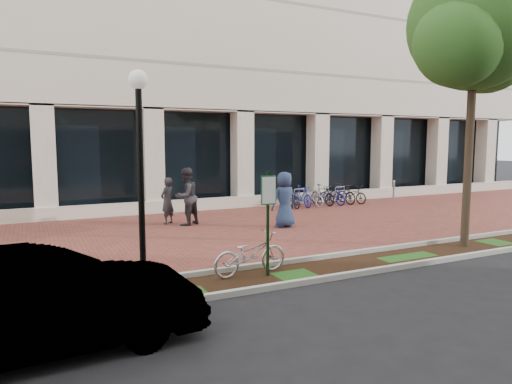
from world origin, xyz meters
name	(u,v)px	position (x,y,z in m)	size (l,w,h in m)	color
ground	(249,228)	(0.00, 0.00, 0.00)	(120.00, 120.00, 0.00)	black
brick_plaza	(249,228)	(0.00, 0.00, 0.01)	(40.00, 9.00, 0.01)	brown
planting_strip	(346,266)	(0.00, -5.25, 0.01)	(40.00, 1.50, 0.01)	black
curb_plaza_side	(327,256)	(0.00, -4.50, 0.06)	(40.00, 0.12, 0.12)	#B3B4A9
curb_street_side	(367,272)	(0.00, -6.00, 0.06)	(40.00, 0.12, 0.12)	#B3B4A9
near_office_building	(162,2)	(0.00, 10.47, 10.05)	(40.00, 12.12, 16.00)	beige
parking_sign	(268,209)	(-2.00, -5.17, 1.45)	(0.34, 0.07, 2.26)	#123314
lamppost	(140,168)	(-4.58, -4.91, 2.37)	(0.36, 0.36, 4.19)	black
street_tree	(475,33)	(4.27, -5.00, 5.74)	(4.17, 3.47, 7.70)	#4B3D2B
locked_bicycle	(250,254)	(-2.28, -4.89, 0.46)	(0.61, 1.76, 0.92)	silver
pedestrian_left	(167,201)	(-2.23, 1.95, 0.82)	(0.60, 0.39, 1.64)	#2B2C31
pedestrian_mid	(186,197)	(-1.70, 1.44, 1.00)	(0.97, 0.75, 1.99)	#2A292E
pedestrian_right	(284,200)	(1.14, -0.39, 0.94)	(0.92, 0.60, 1.88)	navy
bollard	(394,190)	(9.58, 3.50, 0.50)	(0.12, 0.12, 0.99)	silver
bike_rack_cluster	(322,196)	(5.36, 3.50, 0.45)	(4.11, 1.73, 0.95)	black
sedan_near_curb	(42,303)	(-6.39, -7.00, 0.71)	(1.49, 4.28, 1.41)	#BABBBF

